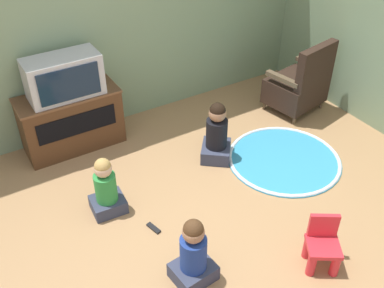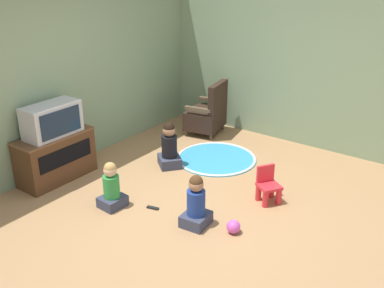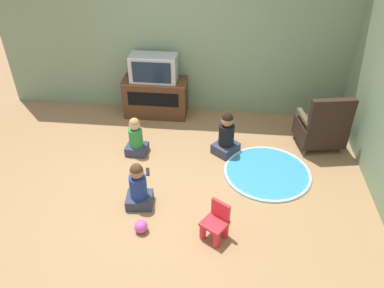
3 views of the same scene
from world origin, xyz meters
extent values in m
plane|color=#9E754C|center=(0.00, 0.00, 0.00)|extent=(30.00, 30.00, 0.00)
cube|color=gray|center=(-0.11, 2.18, 1.41)|extent=(5.78, 0.12, 2.81)
cube|color=gray|center=(2.72, -0.38, 1.41)|extent=(0.12, 5.24, 2.81)
cube|color=#4C2D19|center=(-0.42, 1.88, 0.32)|extent=(1.03, 0.44, 0.64)
cube|color=brown|center=(-0.42, 1.88, 0.63)|extent=(1.05, 0.44, 0.02)
cube|color=black|center=(-0.42, 1.66, 0.40)|extent=(0.82, 0.01, 0.23)
cube|color=#B7B7BC|center=(-0.42, 1.86, 0.85)|extent=(0.74, 0.35, 0.43)
cube|color=#142338|center=(-0.42, 1.68, 0.85)|extent=(0.60, 0.02, 0.33)
cylinder|color=brown|center=(2.38, 1.50, 0.05)|extent=(0.04, 0.04, 0.10)
cylinder|color=brown|center=(1.84, 1.40, 0.05)|extent=(0.04, 0.04, 0.10)
cylinder|color=brown|center=(2.46, 1.06, 0.05)|extent=(0.04, 0.04, 0.10)
cylinder|color=brown|center=(1.93, 0.95, 0.05)|extent=(0.04, 0.04, 0.10)
cube|color=black|center=(2.15, 1.23, 0.25)|extent=(0.73, 0.65, 0.31)
cube|color=black|center=(2.19, 1.01, 0.65)|extent=(0.62, 0.21, 0.49)
cube|color=brown|center=(2.43, 1.28, 0.51)|extent=(0.15, 0.46, 0.05)
cube|color=brown|center=(1.87, 1.18, 0.51)|extent=(0.15, 0.46, 0.05)
cylinder|color=red|center=(0.59, -0.74, 0.12)|extent=(0.07, 0.07, 0.23)
cylinder|color=red|center=(0.74, -0.84, 0.12)|extent=(0.07, 0.07, 0.23)
cylinder|color=red|center=(0.68, -0.60, 0.12)|extent=(0.07, 0.07, 0.23)
cylinder|color=red|center=(0.83, -0.70, 0.12)|extent=(0.07, 0.07, 0.23)
cube|color=red|center=(0.71, -0.72, 0.22)|extent=(0.35, 0.34, 0.04)
cube|color=red|center=(0.77, -0.63, 0.34)|extent=(0.21, 0.16, 0.22)
cylinder|color=teal|center=(1.37, 0.48, 0.01)|extent=(1.19, 1.19, 0.01)
torus|color=silver|center=(1.37, 0.48, 0.01)|extent=(1.18, 1.18, 0.04)
cube|color=#33384C|center=(-0.50, 0.75, 0.07)|extent=(0.32, 0.28, 0.13)
cylinder|color=#2D8C3F|center=(-0.50, 0.75, 0.27)|extent=(0.20, 0.20, 0.28)
sphere|color=#D8AD8C|center=(-0.50, 0.75, 0.49)|extent=(0.16, 0.16, 0.16)
sphere|color=tan|center=(-0.50, 0.75, 0.51)|extent=(0.15, 0.15, 0.15)
cube|color=#33384C|center=(-0.22, -0.29, 0.07)|extent=(0.34, 0.30, 0.14)
cylinder|color=navy|center=(-0.22, -0.29, 0.29)|extent=(0.21, 0.21, 0.30)
sphere|color=#9E7051|center=(-0.22, -0.29, 0.51)|extent=(0.17, 0.17, 0.17)
sphere|color=#472D19|center=(-0.22, -0.29, 0.54)|extent=(0.15, 0.15, 0.15)
cube|color=#33384C|center=(0.79, 0.90, 0.07)|extent=(0.44, 0.45, 0.15)
cylinder|color=black|center=(0.79, 0.90, 0.30)|extent=(0.22, 0.22, 0.32)
sphere|color=#9E7051|center=(0.79, 0.90, 0.55)|extent=(0.18, 0.18, 0.18)
sphere|color=black|center=(0.79, 0.90, 0.58)|extent=(0.16, 0.16, 0.16)
sphere|color=#CC4CB2|center=(-0.11, -0.72, 0.08)|extent=(0.15, 0.15, 0.15)
cube|color=black|center=(-0.26, 0.32, 0.01)|extent=(0.08, 0.16, 0.02)
camera|label=1|loc=(-1.39, -2.19, 2.94)|focal=42.00mm
camera|label=2|loc=(-3.73, -2.80, 2.84)|focal=42.00mm
camera|label=3|loc=(0.76, -3.55, 3.26)|focal=35.00mm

